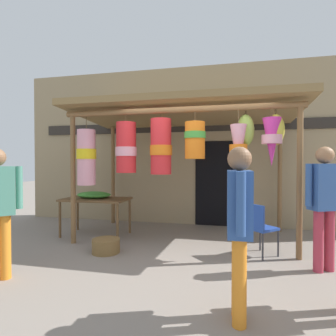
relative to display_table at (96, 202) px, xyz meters
The scene contains 9 objects.
ground_plane 2.32m from the display_table, 17.57° to the right, with size 30.00×30.00×0.00m, color gray.
shop_facade 2.90m from the display_table, 36.40° to the left, with size 9.39×0.29×3.80m.
market_stall_canopy 2.32m from the display_table, ahead, with size 4.38×2.28×2.64m.
display_table is the anchor object (origin of this frame).
flower_heap_on_table 0.16m from the display_table, 144.19° to the left, with size 0.72×0.50×0.13m.
folding_chair 3.19m from the display_table, 10.67° to the right, with size 0.57×0.57×0.84m.
wicker_basket_by_table 1.32m from the display_table, 54.88° to the right, with size 0.46×0.46×0.23m, color brown.
vendor_in_orange 4.10m from the display_table, 14.63° to the right, with size 0.54×0.37×1.72m.
shopper_by_bananas 3.77m from the display_table, 42.27° to the right, with size 0.23×0.59×1.65m.
Camera 1 is at (0.59, -4.53, 1.50)m, focal length 29.60 mm.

